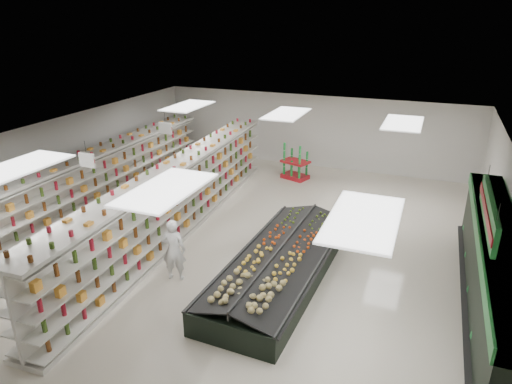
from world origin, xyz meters
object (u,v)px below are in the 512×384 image
at_px(gondola_center, 177,201).
at_px(gondola_left, 95,185).
at_px(shopper_background, 198,178).
at_px(produce_island, 281,263).
at_px(soda_endcap, 295,163).
at_px(shopper_main, 174,250).

bearing_deg(gondola_center, gondola_left, 172.63).
bearing_deg(gondola_left, gondola_center, -4.50).
relative_size(gondola_left, shopper_background, 6.97).
xyz_separation_m(produce_island, soda_endcap, (-1.89, 7.55, 0.26)).
distance_m(gondola_center, produce_island, 4.20).
bearing_deg(gondola_left, soda_endcap, 47.45).
distance_m(produce_island, soda_endcap, 7.79).
relative_size(produce_island, shopper_background, 3.49).
relative_size(gondola_center, produce_island, 2.08).
relative_size(shopper_main, shopper_background, 0.95).
xyz_separation_m(soda_endcap, shopper_main, (-0.66, -8.62, 0.17)).
bearing_deg(produce_island, shopper_main, -157.22).
xyz_separation_m(gondola_center, shopper_background, (-0.59, 2.45, -0.14)).
bearing_deg(soda_endcap, produce_island, -75.91).
bearing_deg(gondola_left, shopper_background, 37.91).
bearing_deg(shopper_background, soda_endcap, -3.01).
height_order(gondola_center, produce_island, gondola_center).
xyz_separation_m(shopper_main, shopper_background, (-1.94, 4.94, 0.04)).
height_order(gondola_left, shopper_main, gondola_left).
bearing_deg(soda_endcap, gondola_center, -108.12).
xyz_separation_m(gondola_center, produce_island, (3.90, -1.41, -0.61)).
xyz_separation_m(gondola_left, gondola_center, (3.40, -0.28, 0.04)).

